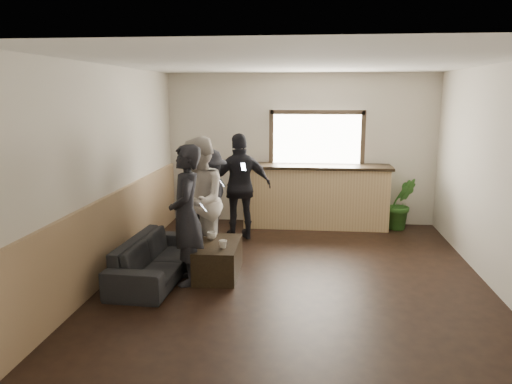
# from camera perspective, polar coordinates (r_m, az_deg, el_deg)

# --- Properties ---
(ground) EXTENTS (5.00, 6.00, 0.01)m
(ground) POSITION_cam_1_polar(r_m,az_deg,el_deg) (6.81, 4.38, -9.71)
(ground) COLOR black
(room_shell) EXTENTS (5.01, 6.01, 2.80)m
(room_shell) POSITION_cam_1_polar(r_m,az_deg,el_deg) (6.50, -1.94, 2.70)
(room_shell) COLOR silver
(room_shell) RESTS_ON ground
(bar_counter) EXTENTS (2.70, 0.68, 2.13)m
(bar_counter) POSITION_cam_1_polar(r_m,az_deg,el_deg) (9.23, 6.83, -0.03)
(bar_counter) COLOR tan
(bar_counter) RESTS_ON ground
(sofa) EXTENTS (0.82, 1.90, 0.54)m
(sofa) POSITION_cam_1_polar(r_m,az_deg,el_deg) (6.83, -11.32, -7.43)
(sofa) COLOR black
(sofa) RESTS_ON ground
(coffee_table) EXTENTS (0.58, 1.01, 0.44)m
(coffee_table) POSITION_cam_1_polar(r_m,az_deg,el_deg) (6.84, -4.34, -7.65)
(coffee_table) COLOR black
(coffee_table) RESTS_ON ground
(cup_a) EXTENTS (0.18, 0.18, 0.10)m
(cup_a) POSITION_cam_1_polar(r_m,az_deg,el_deg) (6.94, -5.10, -5.01)
(cup_a) COLOR silver
(cup_a) RESTS_ON coffee_table
(cup_b) EXTENTS (0.15, 0.15, 0.10)m
(cup_b) POSITION_cam_1_polar(r_m,az_deg,el_deg) (6.56, -3.79, -5.96)
(cup_b) COLOR silver
(cup_b) RESTS_ON coffee_table
(potted_plant) EXTENTS (0.59, 0.51, 0.95)m
(potted_plant) POSITION_cam_1_polar(r_m,az_deg,el_deg) (9.37, 16.23, -1.28)
(potted_plant) COLOR #2D6623
(potted_plant) RESTS_ON ground
(person_a) EXTENTS (0.57, 0.74, 1.80)m
(person_a) POSITION_cam_1_polar(r_m,az_deg,el_deg) (6.43, -7.99, -2.63)
(person_a) COLOR black
(person_a) RESTS_ON ground
(person_b) EXTENTS (0.87, 1.02, 1.84)m
(person_b) POSITION_cam_1_polar(r_m,az_deg,el_deg) (7.13, -6.56, -1.08)
(person_b) COLOR beige
(person_b) RESTS_ON ground
(person_c) EXTENTS (0.72, 1.10, 1.59)m
(person_c) POSITION_cam_1_polar(r_m,az_deg,el_deg) (7.85, -5.39, -0.85)
(person_c) COLOR black
(person_c) RESTS_ON ground
(person_d) EXTENTS (1.13, 0.77, 1.79)m
(person_d) POSITION_cam_1_polar(r_m,az_deg,el_deg) (8.34, -1.77, 0.60)
(person_d) COLOR black
(person_d) RESTS_ON ground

